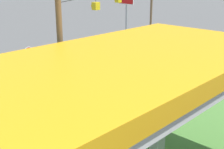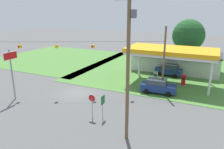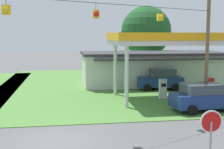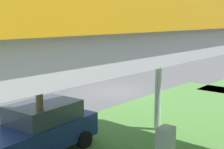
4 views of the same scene
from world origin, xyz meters
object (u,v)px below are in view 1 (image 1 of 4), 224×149
object	(u,v)px
gas_station_canopy	(126,70)
car_at_pumps_front	(64,126)
stop_sign_overhead	(126,11)
route_sign	(20,61)
stop_sign_roadside	(29,56)

from	to	relation	value
gas_station_canopy	car_at_pumps_front	bearing A→B (deg)	-97.17
car_at_pumps_front	stop_sign_overhead	bearing A→B (deg)	-152.90
stop_sign_overhead	route_sign	bearing A→B (deg)	0.99
route_sign	stop_sign_overhead	bearing A→B (deg)	-179.01
gas_station_canopy	car_at_pumps_front	world-z (taller)	gas_station_canopy
gas_station_canopy	car_at_pumps_front	size ratio (longest dim) A/B	2.69
gas_station_canopy	stop_sign_overhead	world-z (taller)	stop_sign_overhead
car_at_pumps_front	route_sign	size ratio (longest dim) A/B	1.89
gas_station_canopy	stop_sign_roadside	world-z (taller)	gas_station_canopy
stop_sign_roadside	route_sign	size ratio (longest dim) A/B	1.04
stop_sign_roadside	stop_sign_overhead	bearing A→B (deg)	-0.86
stop_sign_overhead	car_at_pumps_front	bearing A→B (deg)	31.66
car_at_pumps_front	route_sign	xyz separation A→B (m)	(-3.21, -9.08, 0.75)
gas_station_canopy	stop_sign_overhead	distance (m)	20.65
car_at_pumps_front	route_sign	distance (m)	9.66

